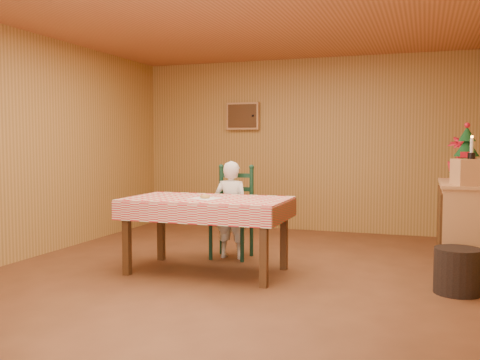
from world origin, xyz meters
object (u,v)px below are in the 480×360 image
at_px(ladder_chair, 233,214).
at_px(shelf_unit, 465,227).
at_px(crate, 471,172).
at_px(christmas_tree, 466,154).
at_px(seated_child, 231,210).
at_px(dining_table, 207,206).
at_px(storage_bin, 458,271).

height_order(ladder_chair, shelf_unit, ladder_chair).
relative_size(ladder_chair, shelf_unit, 0.87).
height_order(ladder_chair, crate, crate).
bearing_deg(crate, christmas_tree, 90.00).
bearing_deg(seated_child, crate, 174.84).
relative_size(crate, christmas_tree, 0.48).
bearing_deg(ladder_chair, christmas_tree, 8.26).
distance_m(dining_table, storage_bin, 2.45).
bearing_deg(ladder_chair, shelf_unit, 2.64).
relative_size(shelf_unit, crate, 4.13).
bearing_deg(christmas_tree, seated_child, -170.48).
bearing_deg(storage_bin, shelf_unit, 82.81).
xyz_separation_m(ladder_chair, seated_child, (0.00, -0.06, 0.06)).
relative_size(shelf_unit, christmas_tree, 2.00).
relative_size(shelf_unit, storage_bin, 3.06).
relative_size(seated_child, shelf_unit, 0.91).
distance_m(dining_table, crate, 2.59).
bearing_deg(christmas_tree, dining_table, -155.41).
xyz_separation_m(dining_table, crate, (2.52, 0.50, 0.37)).
relative_size(dining_table, seated_child, 1.47).
distance_m(seated_child, storage_bin, 2.53).
xyz_separation_m(shelf_unit, storage_bin, (-0.11, -0.90, -0.26)).
bearing_deg(storage_bin, christmas_tree, 83.94).
relative_size(ladder_chair, christmas_tree, 1.74).
xyz_separation_m(dining_table, ladder_chair, (0.00, 0.79, -0.18)).
distance_m(dining_table, christmas_tree, 2.82).
xyz_separation_m(christmas_tree, storage_bin, (-0.12, -1.15, -1.01)).
bearing_deg(storage_bin, seated_child, 163.16).
height_order(seated_child, shelf_unit, seated_child).
bearing_deg(storage_bin, crate, 76.25).
relative_size(dining_table, christmas_tree, 2.67).
bearing_deg(storage_bin, ladder_chair, 161.92).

